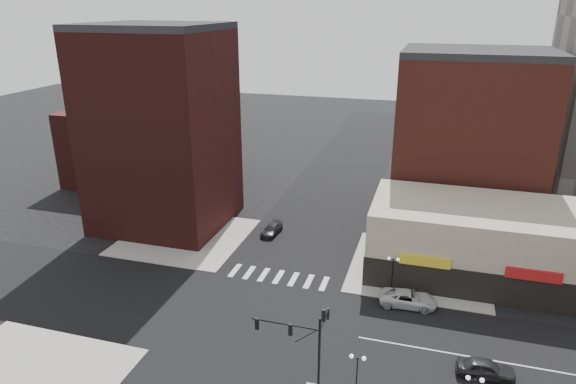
% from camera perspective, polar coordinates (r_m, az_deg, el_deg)
% --- Properties ---
extents(ground, '(240.00, 240.00, 0.00)m').
position_cam_1_polar(ground, '(50.01, -3.85, -13.91)').
color(ground, black).
rests_on(ground, ground).
extents(road_ew, '(200.00, 14.00, 0.02)m').
position_cam_1_polar(road_ew, '(50.01, -3.85, -13.90)').
color(road_ew, black).
rests_on(road_ew, ground).
extents(road_ns, '(14.00, 200.00, 0.02)m').
position_cam_1_polar(road_ns, '(50.00, -3.85, -13.89)').
color(road_ns, black).
rests_on(road_ns, ground).
extents(sidewalk_nw, '(15.00, 15.00, 0.12)m').
position_cam_1_polar(sidewalk_nw, '(66.84, -11.31, -4.89)').
color(sidewalk_nw, gray).
rests_on(sidewalk_nw, ground).
extents(sidewalk_ne, '(15.00, 15.00, 0.12)m').
position_cam_1_polar(sidewalk_ne, '(60.08, 14.36, -8.18)').
color(sidewalk_ne, gray).
rests_on(sidewalk_ne, ground).
extents(building_nw, '(16.00, 15.00, 25.00)m').
position_cam_1_polar(building_nw, '(68.18, -13.88, 6.52)').
color(building_nw, '#3D1413').
rests_on(building_nw, ground).
extents(building_nw_low, '(20.00, 18.00, 12.00)m').
position_cam_1_polar(building_nw_low, '(89.18, -15.90, 5.21)').
color(building_nw_low, '#3D1413').
rests_on(building_nw_low, ground).
extents(building_ne_midrise, '(18.00, 15.00, 22.00)m').
position_cam_1_polar(building_ne_midrise, '(70.36, 19.43, 5.11)').
color(building_ne_midrise, maroon).
rests_on(building_ne_midrise, ground).
extents(building_ne_row, '(24.20, 12.20, 8.00)m').
position_cam_1_polar(building_ne_row, '(59.41, 20.94, -5.78)').
color(building_ne_row, '#B7A792').
rests_on(building_ne_row, ground).
extents(traffic_signal, '(5.59, 3.09, 7.77)m').
position_cam_1_polar(traffic_signal, '(39.26, 2.22, -15.80)').
color(traffic_signal, black).
rests_on(traffic_signal, ground).
extents(street_lamp_se_a, '(1.22, 0.32, 4.16)m').
position_cam_1_polar(street_lamp_se_a, '(39.60, 7.70, -18.68)').
color(street_lamp_se_a, black).
rests_on(street_lamp_se_a, sidewalk_se).
extents(street_lamp_ne, '(1.22, 0.32, 4.16)m').
position_cam_1_polar(street_lamp_ne, '(52.89, 11.58, -8.09)').
color(street_lamp_ne, black).
rests_on(street_lamp_ne, sidewalk_ne).
extents(white_suv, '(5.69, 2.87, 1.54)m').
position_cam_1_polar(white_suv, '(52.77, 13.19, -11.46)').
color(white_suv, silver).
rests_on(white_suv, ground).
extents(dark_sedan_east, '(4.61, 2.03, 1.54)m').
position_cam_1_polar(dark_sedan_east, '(45.88, 21.11, -17.83)').
color(dark_sedan_east, black).
rests_on(dark_sedan_east, ground).
extents(dark_sedan_north, '(2.14, 4.48, 1.26)m').
position_cam_1_polar(dark_sedan_north, '(66.18, -1.83, -4.19)').
color(dark_sedan_north, black).
rests_on(dark_sedan_north, ground).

